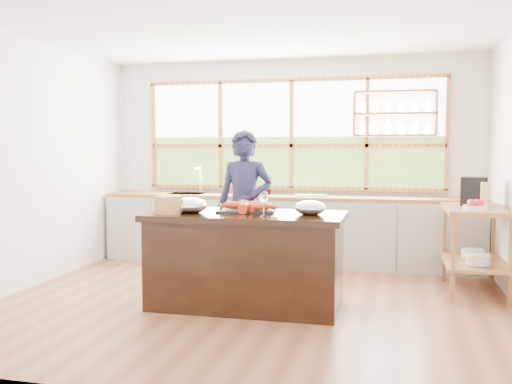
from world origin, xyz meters
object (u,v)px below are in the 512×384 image
(island, at_px, (246,260))
(cook, at_px, (245,207))
(espresso_machine, at_px, (474,191))
(wicker_basket, at_px, (168,205))

(island, distance_m, cook, 1.02)
(island, height_order, cook, cook)
(island, height_order, espresso_machine, espresso_machine)
(espresso_machine, height_order, wicker_basket, espresso_machine)
(cook, bearing_deg, espresso_machine, 8.68)
(wicker_basket, bearing_deg, cook, 68.22)
(cook, xyz_separation_m, wicker_basket, (-0.45, -1.11, 0.13))
(island, bearing_deg, espresso_machine, 30.30)
(cook, distance_m, espresso_machine, 2.48)
(island, relative_size, cook, 1.08)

